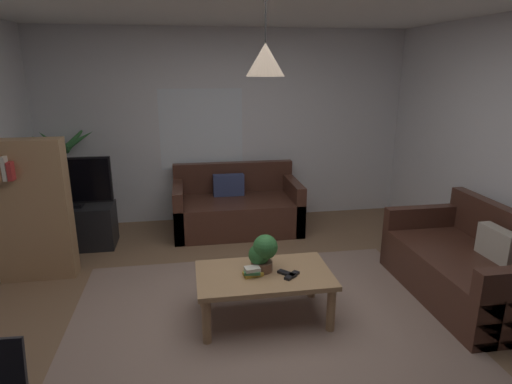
{
  "coord_description": "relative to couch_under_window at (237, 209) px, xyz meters",
  "views": [
    {
      "loc": [
        -0.55,
        -3.04,
        2.04
      ],
      "look_at": [
        0.0,
        0.3,
        1.05
      ],
      "focal_mm": 30.0,
      "sensor_mm": 36.0,
      "label": 1
    }
  ],
  "objects": [
    {
      "name": "floor",
      "position": [
        -0.06,
        -2.17,
        -0.28
      ],
      "size": [
        4.85,
        5.33,
        0.02
      ],
      "primitive_type": "cube",
      "color": "brown",
      "rests_on": "ground"
    },
    {
      "name": "rug",
      "position": [
        -0.06,
        -2.37,
        -0.27
      ],
      "size": [
        3.15,
        2.93,
        0.01
      ],
      "primitive_type": "cube",
      "color": "gray",
      "rests_on": "ground"
    },
    {
      "name": "wall_back",
      "position": [
        -0.06,
        0.52,
        0.99
      ],
      "size": [
        4.97,
        0.06,
        2.53
      ],
      "primitive_type": "cube",
      "color": "silver",
      "rests_on": "ground"
    },
    {
      "name": "window_pane",
      "position": [
        -0.4,
        0.49,
        0.97
      ],
      "size": [
        1.09,
        0.01,
        1.06
      ],
      "primitive_type": "cube",
      "color": "white"
    },
    {
      "name": "couch_under_window",
      "position": [
        0.0,
        0.0,
        0.0
      ],
      "size": [
        1.59,
        0.86,
        0.82
      ],
      "color": "#47281E",
      "rests_on": "ground"
    },
    {
      "name": "couch_right_side",
      "position": [
        1.88,
        -2.04,
        0.0
      ],
      "size": [
        0.86,
        1.55,
        0.82
      ],
      "rotation": [
        0.0,
        0.0,
        -1.57
      ],
      "color": "#47281E",
      "rests_on": "ground"
    },
    {
      "name": "coffee_table",
      "position": [
        -0.02,
        -2.08,
        0.08
      ],
      "size": [
        1.11,
        0.66,
        0.41
      ],
      "color": "#A87F56",
      "rests_on": "ground"
    },
    {
      "name": "book_on_table_0",
      "position": [
        -0.12,
        -2.11,
        0.16
      ],
      "size": [
        0.17,
        0.11,
        0.03
      ],
      "primitive_type": "cube",
      "rotation": [
        0.0,
        0.0,
        0.18
      ],
      "color": "gold",
      "rests_on": "coffee_table"
    },
    {
      "name": "book_on_table_1",
      "position": [
        -0.13,
        -2.11,
        0.18
      ],
      "size": [
        0.14,
        0.13,
        0.02
      ],
      "primitive_type": "cube",
      "rotation": [
        0.0,
        0.0,
        -0.1
      ],
      "color": "#387247",
      "rests_on": "coffee_table"
    },
    {
      "name": "book_on_table_2",
      "position": [
        -0.13,
        -2.12,
        0.21
      ],
      "size": [
        0.13,
        0.1,
        0.03
      ],
      "primitive_type": "cube",
      "rotation": [
        0.0,
        0.0,
        0.15
      ],
      "color": "beige",
      "rests_on": "coffee_table"
    },
    {
      "name": "remote_on_table_0",
      "position": [
        0.19,
        -2.18,
        0.15
      ],
      "size": [
        0.15,
        0.15,
        0.02
      ],
      "primitive_type": "cube",
      "rotation": [
        0.0,
        0.0,
        5.47
      ],
      "color": "black",
      "rests_on": "coffee_table"
    },
    {
      "name": "remote_on_table_1",
      "position": [
        0.15,
        -2.14,
        0.15
      ],
      "size": [
        0.14,
        0.15,
        0.02
      ],
      "primitive_type": "cube",
      "rotation": [
        0.0,
        0.0,
        0.73
      ],
      "color": "black",
      "rests_on": "coffee_table"
    },
    {
      "name": "potted_plant_on_table",
      "position": [
        -0.03,
        -2.03,
        0.3
      ],
      "size": [
        0.24,
        0.21,
        0.32
      ],
      "color": "brown",
      "rests_on": "coffee_table"
    },
    {
      "name": "tv_stand",
      "position": [
        -1.93,
        -0.26,
        -0.02
      ],
      "size": [
        0.9,
        0.44,
        0.5
      ],
      "primitive_type": "cube",
      "color": "black",
      "rests_on": "ground"
    },
    {
      "name": "tv",
      "position": [
        -1.93,
        -0.28,
        0.52
      ],
      "size": [
        0.93,
        0.16,
        0.58
      ],
      "color": "black",
      "rests_on": "tv_stand"
    },
    {
      "name": "potted_palm_corner",
      "position": [
        -2.09,
        0.26,
        0.35
      ],
      "size": [
        0.76,
        0.81,
        1.4
      ],
      "color": "#4C4C51",
      "rests_on": "ground"
    },
    {
      "name": "bookshelf_corner",
      "position": [
        -2.12,
        -0.98,
        0.44
      ],
      "size": [
        0.7,
        0.31,
        1.4
      ],
      "color": "#A87F56",
      "rests_on": "ground"
    },
    {
      "name": "pendant_lamp",
      "position": [
        -0.02,
        -2.08,
        1.82
      ],
      "size": [
        0.28,
        0.28,
        0.55
      ],
      "color": "black"
    }
  ]
}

